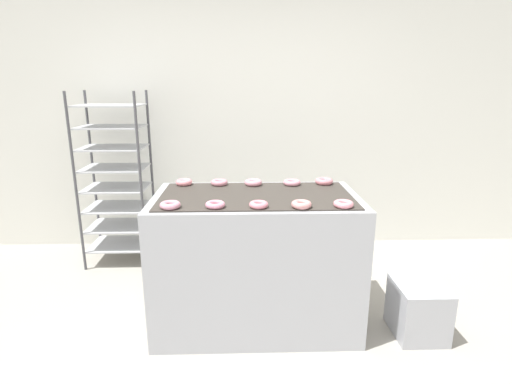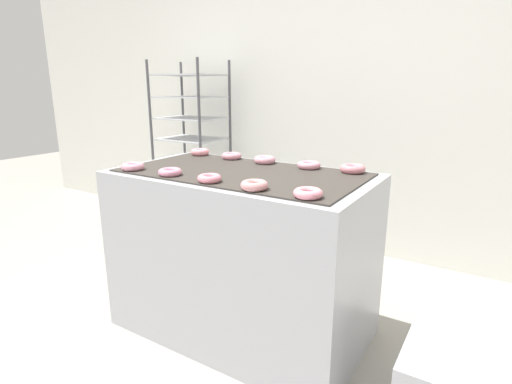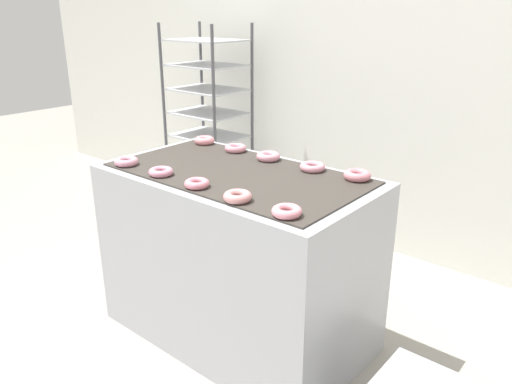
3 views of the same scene
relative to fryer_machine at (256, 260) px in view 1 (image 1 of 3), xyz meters
name	(u,v)px [view 1 (image 1 of 3)]	position (x,y,z in m)	size (l,w,h in m)	color
ground_plane	(259,381)	(0.00, -0.64, -0.47)	(14.00, 14.00, 0.00)	#9E998E
wall_back	(251,110)	(0.00, 1.49, 0.93)	(8.00, 0.05, 2.80)	silver
fryer_machine	(256,260)	(0.00, 0.00, 0.00)	(1.38, 0.77, 0.94)	#A8AAB2
baking_rack_cart	(116,178)	(-1.26, 1.06, 0.34)	(0.59, 0.45, 1.60)	#4C4C51
glaze_bin	(418,309)	(1.09, -0.20, -0.29)	(0.32, 0.37, 0.36)	#A8AAB2
donut_near_leftmost	(170,205)	(-0.52, -0.27, 0.49)	(0.12, 0.12, 0.04)	#CF889B
donut_near_left	(215,205)	(-0.25, -0.27, 0.49)	(0.12, 0.12, 0.03)	pink
donut_near_center	(259,205)	(0.01, -0.28, 0.49)	(0.11, 0.11, 0.04)	pink
donut_near_right	(301,204)	(0.26, -0.29, 0.49)	(0.12, 0.12, 0.04)	#CF8887
donut_near_rightmost	(343,204)	(0.52, -0.28, 0.49)	(0.12, 0.12, 0.04)	pink
donut_far_leftmost	(184,182)	(-0.52, 0.29, 0.49)	(0.12, 0.12, 0.04)	pink
donut_far_left	(219,182)	(-0.26, 0.28, 0.49)	(0.12, 0.12, 0.04)	#D08594
donut_far_center	(253,182)	(-0.01, 0.27, 0.49)	(0.13, 0.13, 0.04)	pink
donut_far_right	(292,182)	(0.27, 0.27, 0.49)	(0.13, 0.13, 0.04)	pink
donut_far_rightmost	(324,181)	(0.51, 0.29, 0.49)	(0.13, 0.13, 0.04)	#D37D87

